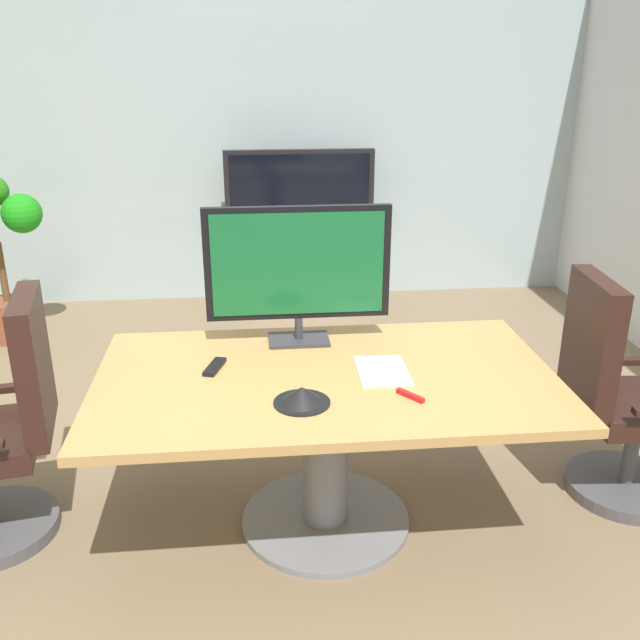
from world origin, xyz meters
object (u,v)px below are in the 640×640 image
Objects in this scene: conference_table at (326,415)px; remote_control at (215,367)px; conference_phone at (302,396)px; wall_display_unit at (300,255)px; office_chair_left at (1,441)px; office_chair_right at (618,408)px; tv_monitor at (298,267)px.

remote_control is (-0.47, 0.11, 0.20)m from conference_table.
wall_display_unit is at bearing 85.89° from conference_phone.
conference_phone is at bearing 65.29° from office_chair_left.
wall_display_unit is 3.23m from conference_phone.
wall_display_unit is (1.49, 2.87, -0.01)m from office_chair_left.
wall_display_unit is (-1.27, 2.86, -0.01)m from office_chair_right.
wall_display_unit reaches higher than office_chair_right.
conference_phone is (-0.23, -3.21, 0.33)m from wall_display_unit.
wall_display_unit is at bearing 142.70° from office_chair_left.
remote_control is at bearing 134.30° from conference_phone.
office_chair_right reaches higher than conference_table.
office_chair_left is at bearing 176.42° from conference_table.
conference_table is at bearing 76.61° from office_chair_left.
office_chair_right is at bearing 13.07° from conference_phone.
tv_monitor is 0.71m from conference_phone.
tv_monitor is at bearing -94.36° from wall_display_unit.
remote_control is at bearing 81.34° from office_chair_left.
office_chair_left is 0.83× the size of wall_display_unit.
wall_display_unit is 5.95× the size of conference_phone.
wall_display_unit is (0.11, 2.96, -0.11)m from conference_table.
office_chair_right is 6.41× the size of remote_control.
remote_control is at bearing -101.42° from wall_display_unit.
remote_control is (0.92, 0.02, 0.30)m from office_chair_left.
tv_monitor is at bearing 93.08° from office_chair_left.
office_chair_left is 0.96m from remote_control.
office_chair_right reaches higher than conference_phone.
tv_monitor is 0.64× the size of wall_display_unit.
remote_control is (-0.38, -0.28, -0.35)m from tv_monitor.
conference_table is 1.39m from office_chair_right.
office_chair_left is 3.24m from wall_display_unit.
office_chair_left and office_chair_right have the same top height.
conference_phone is at bearing -115.80° from conference_table.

